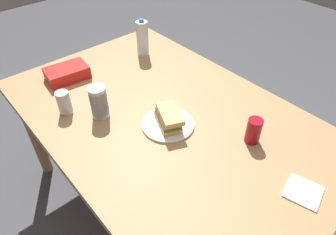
% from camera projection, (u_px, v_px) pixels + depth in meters
% --- Properties ---
extents(ground_plane, '(8.00, 8.00, 0.00)m').
position_uv_depth(ground_plane, '(166.00, 202.00, 2.02)').
color(ground_plane, '#4C4C51').
extents(dining_table, '(1.71, 1.10, 0.76)m').
position_uv_depth(dining_table, '(166.00, 126.00, 1.57)').
color(dining_table, tan).
rests_on(dining_table, ground_plane).
extents(paper_plate, '(0.25, 0.25, 0.01)m').
position_uv_depth(paper_plate, '(168.00, 124.00, 1.46)').
color(paper_plate, white).
rests_on(paper_plate, dining_table).
extents(sandwich, '(0.21, 0.15, 0.08)m').
position_uv_depth(sandwich, '(169.00, 117.00, 1.42)').
color(sandwich, '#DBB26B').
rests_on(sandwich, paper_plate).
extents(soda_can_red, '(0.07, 0.07, 0.12)m').
position_uv_depth(soda_can_red, '(254.00, 131.00, 1.34)').
color(soda_can_red, maroon).
rests_on(soda_can_red, dining_table).
extents(chip_bag, '(0.17, 0.25, 0.07)m').
position_uv_depth(chip_bag, '(67.00, 73.00, 1.74)').
color(chip_bag, red).
rests_on(chip_bag, dining_table).
extents(water_bottle_tall, '(0.07, 0.07, 0.24)m').
position_uv_depth(water_bottle_tall, '(142.00, 38.00, 1.90)').
color(water_bottle_tall, silver).
rests_on(water_bottle_tall, dining_table).
extents(plastic_cup_stack, '(0.08, 0.08, 0.17)m').
position_uv_depth(plastic_cup_stack, '(99.00, 102.00, 1.46)').
color(plastic_cup_stack, silver).
rests_on(plastic_cup_stack, dining_table).
extents(soda_can_silver, '(0.07, 0.07, 0.12)m').
position_uv_depth(soda_can_silver, '(64.00, 103.00, 1.49)').
color(soda_can_silver, silver).
rests_on(soda_can_silver, dining_table).
extents(paper_napkin, '(0.16, 0.16, 0.01)m').
position_uv_depth(paper_napkin, '(303.00, 192.00, 1.17)').
color(paper_napkin, white).
rests_on(paper_napkin, dining_table).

